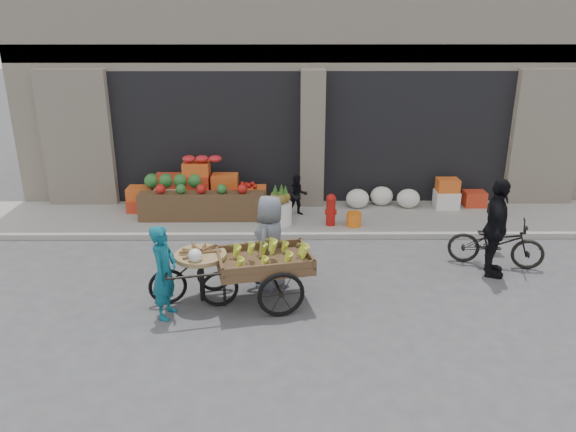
{
  "coord_description": "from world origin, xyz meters",
  "views": [
    {
      "loc": [
        -0.65,
        -7.84,
        4.5
      ],
      "look_at": [
        -0.59,
        1.44,
        1.1
      ],
      "focal_mm": 35.0,
      "sensor_mm": 36.0,
      "label": 1
    }
  ],
  "objects_px": {
    "orange_bucket": "(354,219)",
    "tricycle_cart": "(201,269)",
    "cyclist": "(496,228)",
    "pineapple_bin": "(280,213)",
    "bicycle": "(496,243)",
    "banana_cart": "(261,259)",
    "vendor_woman": "(164,272)",
    "fire_hydrant": "(331,208)",
    "vendor_grey": "(270,242)",
    "seated_person": "(298,195)"
  },
  "relations": [
    {
      "from": "pineapple_bin",
      "to": "tricycle_cart",
      "type": "height_order",
      "value": "tricycle_cart"
    },
    {
      "from": "orange_bucket",
      "to": "tricycle_cart",
      "type": "relative_size",
      "value": 0.22
    },
    {
      "from": "tricycle_cart",
      "to": "cyclist",
      "type": "height_order",
      "value": "cyclist"
    },
    {
      "from": "vendor_grey",
      "to": "bicycle",
      "type": "xyz_separation_m",
      "value": [
        4.17,
        0.8,
        -0.37
      ]
    },
    {
      "from": "fire_hydrant",
      "to": "vendor_woman",
      "type": "distance_m",
      "value": 4.62
    },
    {
      "from": "vendor_woman",
      "to": "vendor_grey",
      "type": "bearing_deg",
      "value": -46.41
    },
    {
      "from": "pineapple_bin",
      "to": "vendor_grey",
      "type": "height_order",
      "value": "vendor_grey"
    },
    {
      "from": "bicycle",
      "to": "vendor_grey",
      "type": "bearing_deg",
      "value": 117.13
    },
    {
      "from": "vendor_grey",
      "to": "cyclist",
      "type": "bearing_deg",
      "value": 115.05
    },
    {
      "from": "orange_bucket",
      "to": "vendor_woman",
      "type": "height_order",
      "value": "vendor_woman"
    },
    {
      "from": "pineapple_bin",
      "to": "vendor_woman",
      "type": "xyz_separation_m",
      "value": [
        -1.74,
        -3.68,
        0.38
      ]
    },
    {
      "from": "vendor_woman",
      "to": "tricycle_cart",
      "type": "relative_size",
      "value": 1.03
    },
    {
      "from": "orange_bucket",
      "to": "vendor_woman",
      "type": "bearing_deg",
      "value": -132.98
    },
    {
      "from": "fire_hydrant",
      "to": "vendor_grey",
      "type": "height_order",
      "value": "vendor_grey"
    },
    {
      "from": "cyclist",
      "to": "vendor_woman",
      "type": "bearing_deg",
      "value": 120.64
    },
    {
      "from": "orange_bucket",
      "to": "cyclist",
      "type": "bearing_deg",
      "value": -44.03
    },
    {
      "from": "banana_cart",
      "to": "tricycle_cart",
      "type": "bearing_deg",
      "value": 163.46
    },
    {
      "from": "pineapple_bin",
      "to": "banana_cart",
      "type": "distance_m",
      "value": 3.29
    },
    {
      "from": "banana_cart",
      "to": "tricycle_cart",
      "type": "xyz_separation_m",
      "value": [
        -0.98,
        0.07,
        -0.2
      ]
    },
    {
      "from": "banana_cart",
      "to": "vendor_woman",
      "type": "distance_m",
      "value": 1.52
    },
    {
      "from": "fire_hydrant",
      "to": "seated_person",
      "type": "xyz_separation_m",
      "value": [
        -0.7,
        0.65,
        0.08
      ]
    },
    {
      "from": "pineapple_bin",
      "to": "cyclist",
      "type": "bearing_deg",
      "value": -30.5
    },
    {
      "from": "seated_person",
      "to": "bicycle",
      "type": "bearing_deg",
      "value": -44.08
    },
    {
      "from": "pineapple_bin",
      "to": "bicycle",
      "type": "relative_size",
      "value": 0.3
    },
    {
      "from": "fire_hydrant",
      "to": "bicycle",
      "type": "relative_size",
      "value": 0.41
    },
    {
      "from": "seated_person",
      "to": "vendor_woman",
      "type": "distance_m",
      "value": 4.79
    },
    {
      "from": "tricycle_cart",
      "to": "pineapple_bin",
      "type": "bearing_deg",
      "value": 54.92
    },
    {
      "from": "pineapple_bin",
      "to": "seated_person",
      "type": "relative_size",
      "value": 0.56
    },
    {
      "from": "banana_cart",
      "to": "tricycle_cart",
      "type": "height_order",
      "value": "banana_cart"
    },
    {
      "from": "seated_person",
      "to": "banana_cart",
      "type": "bearing_deg",
      "value": -110.06
    },
    {
      "from": "vendor_woman",
      "to": "cyclist",
      "type": "distance_m",
      "value": 5.75
    },
    {
      "from": "fire_hydrant",
      "to": "tricycle_cart",
      "type": "distance_m",
      "value": 3.92
    },
    {
      "from": "orange_bucket",
      "to": "bicycle",
      "type": "bearing_deg",
      "value": -35.86
    },
    {
      "from": "pineapple_bin",
      "to": "bicycle",
      "type": "distance_m",
      "value": 4.44
    },
    {
      "from": "seated_person",
      "to": "cyclist",
      "type": "height_order",
      "value": "cyclist"
    },
    {
      "from": "vendor_grey",
      "to": "fire_hydrant",
      "type": "bearing_deg",
      "value": 173.82
    },
    {
      "from": "orange_bucket",
      "to": "bicycle",
      "type": "relative_size",
      "value": 0.19
    },
    {
      "from": "pineapple_bin",
      "to": "vendor_woman",
      "type": "bearing_deg",
      "value": -115.28
    },
    {
      "from": "banana_cart",
      "to": "pineapple_bin",
      "type": "bearing_deg",
      "value": 72.63
    },
    {
      "from": "fire_hydrant",
      "to": "orange_bucket",
      "type": "height_order",
      "value": "fire_hydrant"
    },
    {
      "from": "bicycle",
      "to": "cyclist",
      "type": "height_order",
      "value": "cyclist"
    },
    {
      "from": "banana_cart",
      "to": "tricycle_cart",
      "type": "relative_size",
      "value": 1.84
    },
    {
      "from": "vendor_woman",
      "to": "vendor_grey",
      "type": "height_order",
      "value": "vendor_grey"
    },
    {
      "from": "tricycle_cart",
      "to": "vendor_grey",
      "type": "distance_m",
      "value": 1.26
    },
    {
      "from": "cyclist",
      "to": "pineapple_bin",
      "type": "bearing_deg",
      "value": 75.78
    },
    {
      "from": "banana_cart",
      "to": "vendor_woman",
      "type": "bearing_deg",
      "value": -175.84
    },
    {
      "from": "vendor_grey",
      "to": "cyclist",
      "type": "xyz_separation_m",
      "value": [
        3.97,
        0.4,
        0.08
      ]
    },
    {
      "from": "tricycle_cart",
      "to": "cyclist",
      "type": "xyz_separation_m",
      "value": [
        5.09,
        0.92,
        0.34
      ]
    },
    {
      "from": "orange_bucket",
      "to": "seated_person",
      "type": "xyz_separation_m",
      "value": [
        -1.2,
        0.7,
        0.31
      ]
    },
    {
      "from": "pineapple_bin",
      "to": "orange_bucket",
      "type": "distance_m",
      "value": 1.61
    }
  ]
}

